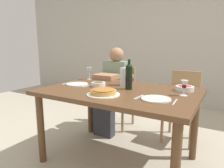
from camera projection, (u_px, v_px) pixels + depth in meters
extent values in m
plane|color=#B2A893|center=(118.00, 160.00, 2.14)|extent=(8.00, 8.00, 0.00)
cube|color=#B2ADA3|center=(178.00, 34.00, 3.92)|extent=(8.00, 0.10, 2.80)
cube|color=brown|center=(119.00, 92.00, 1.99)|extent=(1.50, 1.00, 0.04)
cylinder|color=brown|center=(41.00, 129.00, 2.04)|extent=(0.07, 0.07, 0.72)
cylinder|color=brown|center=(90.00, 107.00, 2.76)|extent=(0.07, 0.07, 0.72)
cylinder|color=brown|center=(195.00, 127.00, 2.09)|extent=(0.07, 0.07, 0.72)
cylinder|color=black|center=(129.00, 79.00, 1.99)|extent=(0.07, 0.07, 0.21)
sphere|color=black|center=(129.00, 68.00, 1.97)|extent=(0.07, 0.07, 0.07)
cylinder|color=black|center=(129.00, 63.00, 1.96)|extent=(0.03, 0.03, 0.07)
cylinder|color=black|center=(129.00, 80.00, 1.99)|extent=(0.07, 0.07, 0.07)
cylinder|color=silver|center=(125.00, 77.00, 2.18)|extent=(0.10, 0.10, 0.19)
cylinder|color=silver|center=(125.00, 80.00, 2.19)|extent=(0.10, 0.10, 0.12)
torus|color=silver|center=(131.00, 76.00, 2.15)|extent=(0.07, 0.01, 0.07)
cylinder|color=white|center=(103.00, 95.00, 1.77)|extent=(0.29, 0.29, 0.01)
cylinder|color=#C18E47|center=(103.00, 92.00, 1.77)|extent=(0.23, 0.23, 0.03)
ellipsoid|color=#9E6028|center=(103.00, 89.00, 1.77)|extent=(0.21, 0.21, 0.02)
cylinder|color=silver|center=(185.00, 88.00, 1.94)|extent=(0.17, 0.17, 0.05)
ellipsoid|color=#B2382D|center=(185.00, 87.00, 1.93)|extent=(0.14, 0.14, 0.03)
cylinder|color=silver|center=(98.00, 84.00, 2.15)|extent=(0.15, 0.15, 0.04)
ellipsoid|color=brown|center=(98.00, 83.00, 2.15)|extent=(0.12, 0.12, 0.03)
cylinder|color=silver|center=(89.00, 79.00, 2.58)|extent=(0.06, 0.06, 0.00)
cylinder|color=silver|center=(89.00, 76.00, 2.58)|extent=(0.01, 0.01, 0.08)
cone|color=silver|center=(89.00, 70.00, 2.56)|extent=(0.07, 0.07, 0.08)
cylinder|color=silver|center=(184.00, 95.00, 1.75)|extent=(0.06, 0.06, 0.00)
cylinder|color=silver|center=(184.00, 92.00, 1.75)|extent=(0.01, 0.01, 0.06)
cone|color=silver|center=(184.00, 84.00, 1.73)|extent=(0.06, 0.06, 0.07)
cylinder|color=#470A14|center=(184.00, 86.00, 1.74)|extent=(0.04, 0.04, 0.02)
cylinder|color=silver|center=(156.00, 99.00, 1.62)|extent=(0.24, 0.24, 0.01)
cylinder|color=silver|center=(77.00, 84.00, 2.24)|extent=(0.24, 0.24, 0.01)
cube|color=silver|center=(139.00, 97.00, 1.70)|extent=(0.03, 0.16, 0.00)
cube|color=silver|center=(175.00, 102.00, 1.55)|extent=(0.02, 0.18, 0.00)
cube|color=silver|center=(88.00, 86.00, 2.16)|extent=(0.04, 0.18, 0.00)
cube|color=silver|center=(67.00, 83.00, 2.31)|extent=(0.02, 0.16, 0.00)
cube|color=#9E7A51|center=(118.00, 96.00, 2.95)|extent=(0.40, 0.40, 0.02)
cube|color=#9E7A51|center=(124.00, 80.00, 3.07)|extent=(0.36, 0.03, 0.40)
cylinder|color=#9E7A51|center=(102.00, 113.00, 2.94)|extent=(0.04, 0.04, 0.45)
cylinder|color=#9E7A51|center=(123.00, 117.00, 2.77)|extent=(0.04, 0.04, 0.45)
cylinder|color=#9E7A51|center=(114.00, 107.00, 3.22)|extent=(0.04, 0.04, 0.45)
cylinder|color=#9E7A51|center=(133.00, 110.00, 3.05)|extent=(0.04, 0.04, 0.45)
cube|color=gray|center=(117.00, 79.00, 2.87)|extent=(0.34, 0.20, 0.50)
sphere|color=#9E7051|center=(117.00, 55.00, 2.80)|extent=(0.20, 0.20, 0.20)
cube|color=#33333D|center=(110.00, 99.00, 2.75)|extent=(0.31, 0.38, 0.14)
cube|color=#33333D|center=(104.00, 121.00, 2.68)|extent=(0.27, 0.12, 0.40)
cube|color=#9E7051|center=(106.00, 77.00, 2.62)|extent=(0.29, 0.24, 0.06)
cube|color=#9E7A51|center=(181.00, 105.00, 2.49)|extent=(0.42, 0.42, 0.02)
cube|color=#9E7A51|center=(186.00, 86.00, 2.60)|extent=(0.36, 0.05, 0.40)
cylinder|color=#9E7A51|center=(162.00, 125.00, 2.48)|extent=(0.04, 0.04, 0.45)
cylinder|color=#9E7A51|center=(191.00, 131.00, 2.30)|extent=(0.04, 0.04, 0.45)
cylinder|color=#9E7A51|center=(170.00, 117.00, 2.76)|extent=(0.04, 0.04, 0.45)
cylinder|color=#9E7A51|center=(197.00, 122.00, 2.58)|extent=(0.04, 0.04, 0.45)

